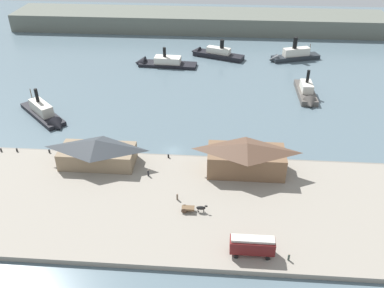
# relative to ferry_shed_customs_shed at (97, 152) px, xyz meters

# --- Properties ---
(ground_plane) EXTENTS (320.00, 320.00, 0.00)m
(ground_plane) POSITION_rel_ferry_shed_customs_shed_xyz_m (17.79, 8.84, -4.71)
(ground_plane) COLOR slate
(quay_promenade) EXTENTS (110.00, 36.00, 1.20)m
(quay_promenade) POSITION_rel_ferry_shed_customs_shed_xyz_m (17.79, -13.16, -4.11)
(quay_promenade) COLOR gray
(quay_promenade) RESTS_ON ground
(seawall_edge) EXTENTS (110.00, 0.80, 1.00)m
(seawall_edge) POSITION_rel_ferry_shed_customs_shed_xyz_m (17.79, 5.24, -4.21)
(seawall_edge) COLOR slate
(seawall_edge) RESTS_ON ground
(ferry_shed_customs_shed) EXTENTS (18.65, 8.60, 6.91)m
(ferry_shed_customs_shed) POSITION_rel_ferry_shed_customs_shed_xyz_m (0.00, 0.00, 0.00)
(ferry_shed_customs_shed) COLOR #847056
(ferry_shed_customs_shed) RESTS_ON quay_promenade
(ferry_shed_east_terminal) EXTENTS (18.70, 9.04, 7.93)m
(ferry_shed_east_terminal) POSITION_rel_ferry_shed_customs_shed_xyz_m (36.45, -0.45, 0.50)
(ferry_shed_east_terminal) COLOR brown
(ferry_shed_east_terminal) RESTS_ON quay_promenade
(street_tram) EXTENTS (8.34, 2.81, 4.18)m
(street_tram) POSITION_rel_ferry_shed_customs_shed_xyz_m (36.70, -27.00, -1.06)
(street_tram) COLOR maroon
(street_tram) RESTS_ON quay_promenade
(horse_cart) EXTENTS (5.59, 1.47, 1.87)m
(horse_cart) POSITION_rel_ferry_shed_customs_shed_xyz_m (24.87, -15.98, -2.58)
(horse_cart) COLOR brown
(horse_cart) RESTS_ON quay_promenade
(pedestrian_at_waters_edge) EXTENTS (0.44, 0.44, 1.78)m
(pedestrian_at_waters_edge) POSITION_rel_ferry_shed_customs_shed_xyz_m (13.26, -4.14, -2.70)
(pedestrian_at_waters_edge) COLOR #232328
(pedestrian_at_waters_edge) RESTS_ON quay_promenade
(pedestrian_standing_center) EXTENTS (0.41, 0.41, 1.67)m
(pedestrian_standing_center) POSITION_rel_ferry_shed_customs_shed_xyz_m (21.09, -12.36, -2.75)
(pedestrian_standing_center) COLOR #6B5B4C
(pedestrian_standing_center) RESTS_ON quay_promenade
(pedestrian_near_west_shed) EXTENTS (0.39, 0.39, 1.57)m
(pedestrian_near_west_shed) POSITION_rel_ferry_shed_customs_shed_xyz_m (43.51, -27.97, -2.79)
(pedestrian_near_west_shed) COLOR #3D4C42
(pedestrian_near_west_shed) RESTS_ON quay_promenade
(mooring_post_east) EXTENTS (0.44, 0.44, 0.90)m
(mooring_post_east) POSITION_rel_ferry_shed_customs_shed_xyz_m (-14.15, 3.90, -3.06)
(mooring_post_east) COLOR black
(mooring_post_east) RESTS_ON quay_promenade
(mooring_post_center_west) EXTENTS (0.44, 0.44, 0.90)m
(mooring_post_center_west) POSITION_rel_ferry_shed_customs_shed_xyz_m (17.10, 3.91, -3.06)
(mooring_post_center_west) COLOR black
(mooring_post_center_west) RESTS_ON quay_promenade
(mooring_post_west) EXTENTS (0.44, 0.44, 0.90)m
(mooring_post_west) POSITION_rel_ferry_shed_customs_shed_xyz_m (-26.99, 3.56, -3.06)
(mooring_post_west) COLOR black
(mooring_post_west) RESTS_ON quay_promenade
(mooring_post_center_east) EXTENTS (0.44, 0.44, 0.90)m
(mooring_post_center_east) POSITION_rel_ferry_shed_customs_shed_xyz_m (-22.82, 3.83, -3.06)
(mooring_post_center_east) COLOR black
(mooring_post_center_east) RESTS_ON quay_promenade
(ferry_mid_harbor) EXTENTS (24.78, 7.63, 9.52)m
(ferry_mid_harbor) POSITION_rel_ferry_shed_customs_shed_xyz_m (5.48, 69.26, -3.50)
(ferry_mid_harbor) COLOR black
(ferry_mid_harbor) RESTS_ON ground
(ferry_moored_east) EXTENTS (23.06, 12.57, 9.00)m
(ferry_moored_east) POSITION_rel_ferry_shed_customs_shed_xyz_m (26.27, 80.49, -3.22)
(ferry_moored_east) COLOR black
(ferry_moored_east) RESTS_ON ground
(ferry_moored_west) EXTENTS (19.72, 19.29, 10.42)m
(ferry_moored_west) POSITION_rel_ferry_shed_customs_shed_xyz_m (-22.66, 23.47, -3.29)
(ferry_moored_west) COLOR black
(ferry_moored_west) RESTS_ON ground
(ferry_approaching_east) EXTENTS (21.73, 10.87, 10.59)m
(ferry_approaching_east) POSITION_rel_ferry_shed_customs_shed_xyz_m (57.98, 79.13, -2.87)
(ferry_approaching_east) COLOR #23282D
(ferry_approaching_east) RESTS_ON ground
(ferry_near_quay) EXTENTS (5.43, 19.39, 10.29)m
(ferry_near_quay) POSITION_rel_ferry_shed_customs_shed_xyz_m (58.53, 44.29, -3.28)
(ferry_near_quay) COLOR #514C47
(ferry_near_quay) RESTS_ON ground
(far_headland) EXTENTS (180.00, 24.00, 8.00)m
(far_headland) POSITION_rel_ferry_shed_customs_shed_xyz_m (17.79, 118.84, -0.71)
(far_headland) COLOR #60665B
(far_headland) RESTS_ON ground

